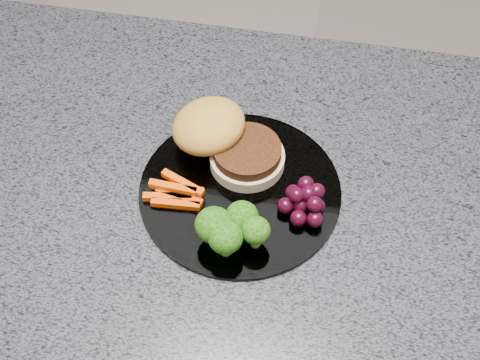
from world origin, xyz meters
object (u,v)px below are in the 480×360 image
island_cabinet (253,335)px  grape_bunch (305,201)px  plate (240,191)px  burger (222,139)px

island_cabinet → grape_bunch: grape_bunch is taller
plate → grape_bunch: grape_bunch is taller
plate → grape_bunch: (0.08, -0.01, 0.02)m
plate → burger: 0.07m
island_cabinet → plate: plate is taller
island_cabinet → plate: 0.47m
burger → grape_bunch: 0.14m
plate → burger: bearing=120.0°
island_cabinet → burger: burger is taller
island_cabinet → grape_bunch: (0.06, -0.03, 0.49)m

